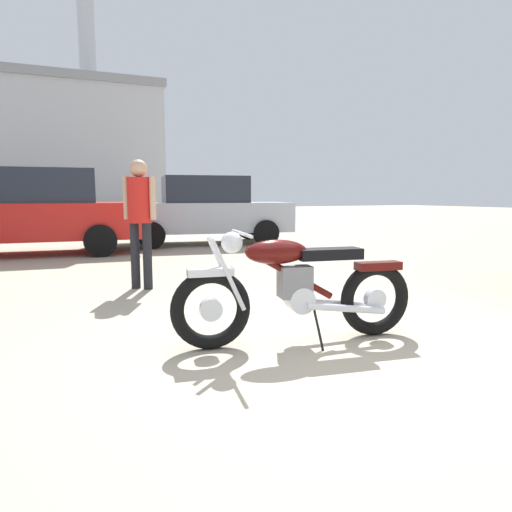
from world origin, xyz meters
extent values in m
plane|color=tan|center=(0.00, 0.00, 0.00)|extent=(80.00, 80.00, 0.00)
torus|color=black|center=(-0.91, 0.43, 0.32)|extent=(0.65, 0.23, 0.64)
cylinder|color=silver|center=(-0.91, 0.43, 0.32)|extent=(0.19, 0.11, 0.18)
torus|color=black|center=(0.50, 0.15, 0.32)|extent=(0.65, 0.23, 0.64)
cylinder|color=silver|center=(0.50, 0.15, 0.32)|extent=(0.19, 0.11, 0.18)
cube|color=silver|center=(-0.91, 0.43, 0.62)|extent=(0.38, 0.20, 0.06)
cube|color=#4C0C0A|center=(0.52, 0.15, 0.61)|extent=(0.42, 0.20, 0.07)
cylinder|color=silver|center=(-0.80, 0.33, 0.60)|extent=(0.29, 0.09, 0.58)
cylinder|color=silver|center=(-0.78, 0.48, 0.60)|extent=(0.29, 0.09, 0.58)
sphere|color=silver|center=(-0.75, 0.39, 0.85)|extent=(0.17, 0.17, 0.17)
cylinder|color=silver|center=(-0.67, 0.38, 0.92)|extent=(0.15, 0.61, 0.03)
cylinder|color=#4C0C0A|center=(-0.27, 0.30, 0.58)|extent=(0.75, 0.20, 0.47)
ellipsoid|color=#4C0C0A|center=(-0.38, 0.32, 0.76)|extent=(0.55, 0.32, 0.20)
cube|color=black|center=(0.07, 0.23, 0.73)|extent=(0.57, 0.30, 0.09)
cube|color=slate|center=(-0.23, 0.29, 0.51)|extent=(0.29, 0.23, 0.26)
cylinder|color=silver|center=(-0.19, 0.28, 0.36)|extent=(0.25, 0.24, 0.22)
cylinder|color=silver|center=(0.17, 0.11, 0.28)|extent=(0.70, 0.19, 0.14)
cylinder|color=silver|center=(0.20, 0.31, 0.28)|extent=(0.70, 0.19, 0.14)
cylinder|color=black|center=(-0.12, 0.10, 0.16)|extent=(0.07, 0.24, 0.33)
cylinder|color=black|center=(-0.93, 3.14, 0.43)|extent=(0.12, 0.12, 0.86)
cylinder|color=black|center=(-0.80, 3.02, 0.43)|extent=(0.12, 0.12, 0.86)
cylinder|color=red|center=(-0.87, 3.08, 1.15)|extent=(0.30, 0.30, 0.58)
cylinder|color=tan|center=(-1.00, 3.21, 1.18)|extent=(0.08, 0.08, 0.55)
cylinder|color=tan|center=(-0.73, 2.95, 1.18)|extent=(0.08, 0.08, 0.55)
sphere|color=tan|center=(-0.87, 3.08, 1.55)|extent=(0.22, 0.22, 0.22)
cylinder|color=black|center=(-0.68, 8.38, 0.32)|extent=(0.66, 0.28, 0.64)
cylinder|color=black|center=(-0.89, 6.63, 0.32)|extent=(0.66, 0.28, 0.64)
cube|color=red|center=(-2.27, 7.68, 0.69)|extent=(4.87, 2.30, 0.74)
cube|color=#232833|center=(-2.57, 7.71, 1.40)|extent=(3.66, 2.00, 0.68)
cylinder|color=black|center=(0.35, 7.53, 0.31)|extent=(0.65, 0.32, 0.62)
cylinder|color=black|center=(0.68, 9.22, 0.31)|extent=(0.65, 0.32, 0.62)
cylinder|color=black|center=(2.99, 7.00, 0.31)|extent=(0.65, 0.32, 0.62)
cylinder|color=black|center=(3.33, 8.69, 0.31)|extent=(0.65, 0.32, 0.62)
cube|color=#ADB2BC|center=(1.84, 8.11, 0.67)|extent=(4.46, 2.51, 0.72)
cube|color=#232833|center=(1.84, 8.11, 1.35)|extent=(2.27, 1.92, 0.64)
cylinder|color=black|center=(-2.20, 14.73, 0.32)|extent=(0.67, 0.31, 0.64)
cylinder|color=black|center=(-1.92, 13.00, 0.32)|extent=(0.67, 0.31, 0.64)
cube|color=#B2B2B7|center=(-1.84, 31.24, 3.89)|extent=(16.27, 10.25, 7.78)
cube|color=gray|center=(-1.84, 31.24, 8.03)|extent=(16.58, 10.56, 0.50)
cylinder|color=#B2B2B7|center=(2.12, 31.06, 12.12)|extent=(1.10, 1.10, 8.68)
camera|label=1|loc=(-2.18, -2.94, 1.22)|focal=32.71mm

